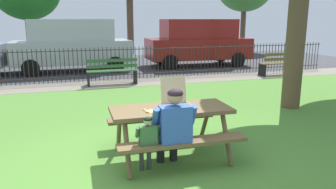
# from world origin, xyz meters

# --- Properties ---
(ground) EXTENTS (28.00, 11.08, 0.02)m
(ground) POSITION_xyz_m (0.00, 1.54, -0.01)
(ground) COLOR #528834
(cobblestone_walkway) EXTENTS (28.00, 1.40, 0.01)m
(cobblestone_walkway) POSITION_xyz_m (0.00, 6.38, -0.00)
(cobblestone_walkway) COLOR gray
(street_asphalt) EXTENTS (28.00, 7.76, 0.01)m
(street_asphalt) POSITION_xyz_m (0.00, 10.96, -0.01)
(street_asphalt) COLOR #38383D
(picnic_table_foreground) EXTENTS (1.84, 1.53, 0.79)m
(picnic_table_foreground) POSITION_xyz_m (0.80, 0.27, 0.60)
(picnic_table_foreground) COLOR brown
(picnic_table_foreground) RESTS_ON ground
(pizza_box_open) EXTENTS (0.41, 0.46, 0.45)m
(pizza_box_open) POSITION_xyz_m (0.89, 0.27, 0.86)
(pizza_box_open) COLOR tan
(pizza_box_open) RESTS_ON picnic_table_foreground
(pizza_slice_on_table) EXTENTS (0.24, 0.19, 0.02)m
(pizza_slice_on_table) POSITION_xyz_m (0.47, 0.18, 0.78)
(pizza_slice_on_table) COLOR #E0C757
(pizza_slice_on_table) RESTS_ON picnic_table_foreground
(adult_at_table) EXTENTS (0.62, 0.60, 1.19)m
(adult_at_table) POSITION_xyz_m (0.67, -0.23, 0.66)
(adult_at_table) COLOR black
(adult_at_table) RESTS_ON ground
(child_at_table) EXTENTS (0.33, 0.32, 0.84)m
(child_at_table) POSITION_xyz_m (0.30, -0.25, 0.51)
(child_at_table) COLOR #3C3C3C
(child_at_table) RESTS_ON ground
(iron_fence_streetside) EXTENTS (19.27, 0.03, 1.14)m
(iron_fence_streetside) POSITION_xyz_m (0.00, 7.08, 0.58)
(iron_fence_streetside) COLOR #2D2823
(iron_fence_streetside) RESTS_ON ground
(park_bench_center) EXTENTS (1.60, 0.46, 0.85)m
(park_bench_center) POSITION_xyz_m (0.74, 6.25, 0.42)
(park_bench_center) COLOR #2D582D
(park_bench_center) RESTS_ON ground
(park_bench_right) EXTENTS (1.61, 0.49, 0.85)m
(park_bench_right) POSITION_xyz_m (7.10, 6.25, 0.42)
(park_bench_right) COLOR brown
(park_bench_right) RESTS_ON ground
(parked_car_left) EXTENTS (4.64, 2.03, 2.08)m
(parked_car_left) POSITION_xyz_m (-0.37, 9.56, 1.10)
(parked_car_left) COLOR #B4BABF
(parked_car_left) RESTS_ON ground
(parked_car_center) EXTENTS (4.66, 2.07, 2.08)m
(parked_car_center) POSITION_xyz_m (5.11, 9.56, 1.10)
(parked_car_center) COLOR maroon
(parked_car_center) RESTS_ON ground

